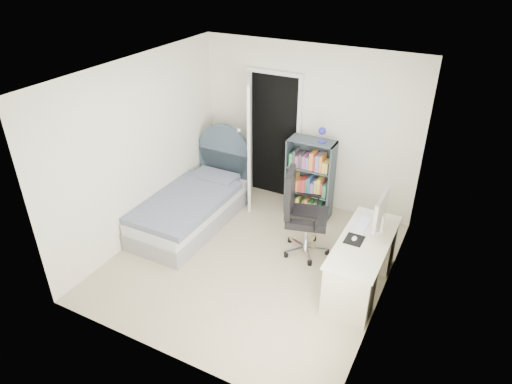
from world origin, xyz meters
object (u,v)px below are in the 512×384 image
at_px(desk, 362,261).
at_px(bed, 194,205).
at_px(floor_lamp, 239,171).
at_px(bookcase, 310,182).
at_px(nightstand, 232,169).
at_px(office_chair, 300,210).

bearing_deg(desk, bed, 173.88).
bearing_deg(floor_lamp, bookcase, 4.53).
height_order(nightstand, office_chair, office_chair).
bearing_deg(nightstand, floor_lamp, -40.76).
height_order(floor_lamp, office_chair, floor_lamp).
distance_m(desk, office_chair, 1.04).
bearing_deg(floor_lamp, nightstand, 139.24).
height_order(floor_lamp, desk, floor_lamp).
relative_size(nightstand, desk, 0.41).
xyz_separation_m(floor_lamp, office_chair, (1.41, -0.84, 0.15)).
height_order(floor_lamp, bookcase, bookcase).
height_order(bed, office_chair, bed).
relative_size(bookcase, office_chair, 1.23).
height_order(desk, office_chair, office_chair).
bearing_deg(nightstand, office_chair, -32.70).
xyz_separation_m(nightstand, floor_lamp, (0.26, -0.23, 0.13)).
bearing_deg(nightstand, desk, -28.00).
bearing_deg(bed, floor_lamp, 73.02).
relative_size(nightstand, bookcase, 0.40).
relative_size(floor_lamp, bookcase, 0.85).
bearing_deg(bookcase, office_chair, -76.10).
height_order(nightstand, bookcase, bookcase).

